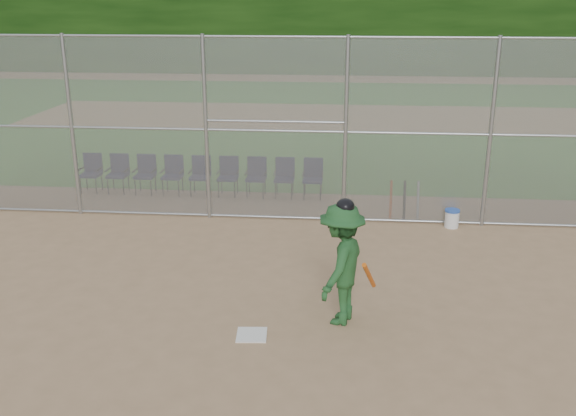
# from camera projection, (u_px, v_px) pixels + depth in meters

# --- Properties ---
(ground) EXTENTS (100.00, 100.00, 0.00)m
(ground) POSITION_uv_depth(u_px,v_px,m) (273.00, 330.00, 9.55)
(ground) COLOR tan
(ground) RESTS_ON ground
(grass_strip) EXTENTS (100.00, 100.00, 0.00)m
(grass_strip) POSITION_uv_depth(u_px,v_px,m) (322.00, 116.00, 26.56)
(grass_strip) COLOR #2C6A20
(grass_strip) RESTS_ON ground
(dirt_patch_far) EXTENTS (24.00, 24.00, 0.00)m
(dirt_patch_far) POSITION_uv_depth(u_px,v_px,m) (322.00, 116.00, 26.56)
(dirt_patch_far) COLOR tan
(dirt_patch_far) RESTS_ON ground
(backstop_fence) EXTENTS (16.09, 0.09, 4.00)m
(backstop_fence) POSITION_uv_depth(u_px,v_px,m) (299.00, 128.00, 13.62)
(backstop_fence) COLOR gray
(backstop_fence) RESTS_ON ground
(home_plate) EXTENTS (0.47, 0.47, 0.02)m
(home_plate) POSITION_uv_depth(u_px,v_px,m) (252.00, 335.00, 9.41)
(home_plate) COLOR white
(home_plate) RESTS_ON ground
(batter_at_plate) EXTENTS (1.06, 1.42, 1.97)m
(batter_at_plate) POSITION_uv_depth(u_px,v_px,m) (341.00, 263.00, 9.54)
(batter_at_plate) COLOR #215427
(batter_at_plate) RESTS_ON ground
(water_cooler) EXTENTS (0.32, 0.32, 0.40)m
(water_cooler) POSITION_uv_depth(u_px,v_px,m) (452.00, 218.00, 13.76)
(water_cooler) COLOR white
(water_cooler) RESTS_ON ground
(spare_bats) EXTENTS (0.66, 0.29, 0.84)m
(spare_bats) POSITION_uv_depth(u_px,v_px,m) (404.00, 200.00, 14.29)
(spare_bats) COLOR #D84C14
(spare_bats) RESTS_ON ground
(chair_0) EXTENTS (0.54, 0.52, 0.96)m
(chair_0) POSITION_uv_depth(u_px,v_px,m) (90.00, 174.00, 16.15)
(chair_0) COLOR #0F1337
(chair_0) RESTS_ON ground
(chair_1) EXTENTS (0.54, 0.52, 0.96)m
(chair_1) POSITION_uv_depth(u_px,v_px,m) (118.00, 174.00, 16.09)
(chair_1) COLOR #0F1337
(chair_1) RESTS_ON ground
(chair_2) EXTENTS (0.54, 0.52, 0.96)m
(chair_2) POSITION_uv_depth(u_px,v_px,m) (145.00, 175.00, 16.03)
(chair_2) COLOR #0F1337
(chair_2) RESTS_ON ground
(chair_3) EXTENTS (0.54, 0.52, 0.96)m
(chair_3) POSITION_uv_depth(u_px,v_px,m) (172.00, 176.00, 15.97)
(chair_3) COLOR #0F1337
(chair_3) RESTS_ON ground
(chair_4) EXTENTS (0.54, 0.52, 0.96)m
(chair_4) POSITION_uv_depth(u_px,v_px,m) (200.00, 176.00, 15.91)
(chair_4) COLOR #0F1337
(chair_4) RESTS_ON ground
(chair_5) EXTENTS (0.54, 0.52, 0.96)m
(chair_5) POSITION_uv_depth(u_px,v_px,m) (228.00, 177.00, 15.85)
(chair_5) COLOR #0F1337
(chair_5) RESTS_ON ground
(chair_6) EXTENTS (0.54, 0.52, 0.96)m
(chair_6) POSITION_uv_depth(u_px,v_px,m) (256.00, 178.00, 15.79)
(chair_6) COLOR #0F1337
(chair_6) RESTS_ON ground
(chair_7) EXTENTS (0.54, 0.52, 0.96)m
(chair_7) POSITION_uv_depth(u_px,v_px,m) (284.00, 178.00, 15.73)
(chair_7) COLOR #0F1337
(chair_7) RESTS_ON ground
(chair_8) EXTENTS (0.54, 0.52, 0.96)m
(chair_8) POSITION_uv_depth(u_px,v_px,m) (313.00, 179.00, 15.67)
(chair_8) COLOR #0F1337
(chair_8) RESTS_ON ground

